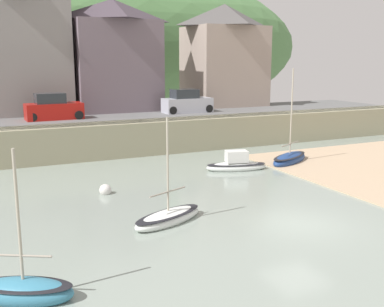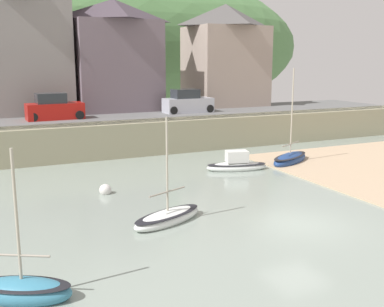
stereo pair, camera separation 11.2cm
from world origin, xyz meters
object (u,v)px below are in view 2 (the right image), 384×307
Objects in this scene: sailboat_nearest_shore at (168,217)px; mooring_buoy at (105,190)px; dinghy_open_wooden at (22,290)px; motorboat_with_cabin at (290,159)px; waterfront_building_right at (225,55)px; parked_car_end_of_row at (187,103)px; waterfront_building_centre at (115,55)px; sailboat_far_left at (237,165)px; waterfront_building_left at (18,39)px; parked_car_by_wall at (54,108)px.

mooring_buoy is at bearing 80.41° from sailboat_nearest_shore.
motorboat_with_cabin is (17.92, 11.48, 0.03)m from dinghy_open_wooden.
dinghy_open_wooden is (-21.45, -26.95, -6.94)m from waterfront_building_right.
parked_car_end_of_row reaches higher than mooring_buoy.
waterfront_building_centre is 2.02× the size of sailboat_nearest_shore.
dinghy_open_wooden reaches higher than mooring_buoy.
motorboat_with_cabin reaches higher than sailboat_nearest_shore.
sailboat_nearest_shore reaches higher than sailboat_far_left.
motorboat_with_cabin is (7.33, -15.47, -6.86)m from waterfront_building_centre.
sailboat_far_left is 8.98m from mooring_buoy.
waterfront_building_left is at bearing 105.23° from motorboat_with_cabin.
waterfront_building_left is at bearing 113.59° from dinghy_open_wooden.
waterfront_building_left is 2.81× the size of parked_car_by_wall.
waterfront_building_centre is at bearing 56.19° from sailboat_nearest_shore.
sailboat_far_left is at bearing 152.45° from motorboat_with_cabin.
mooring_buoy is at bearing -82.92° from waterfront_building_left.
dinghy_open_wooden is at bearing -95.94° from waterfront_building_left.
motorboat_with_cabin is at bearing -45.67° from waterfront_building_left.
sailboat_nearest_shore is 18.53m from parked_car_by_wall.
dinghy_open_wooden is at bearing -125.42° from sailboat_far_left.
mooring_buoy is (-10.47, -12.82, -3.02)m from parked_car_end_of_row.
waterfront_building_left is 23.08m from motorboat_with_cabin.
waterfront_building_left reaches higher than dinghy_open_wooden.
dinghy_open_wooden reaches higher than parked_car_by_wall.
dinghy_open_wooden is 27.39m from parked_car_end_of_row.
mooring_buoy is at bearing 92.31° from dinghy_open_wooden.
parked_car_by_wall is at bearing 72.32° from sailboat_nearest_shore.
waterfront_building_centre is 18.44m from motorboat_with_cabin.
waterfront_building_left is 1.25× the size of waterfront_building_centre.
dinghy_open_wooden is (-10.59, -26.95, -6.89)m from waterfront_building_centre.
motorboat_with_cabin reaches higher than parked_car_by_wall.
waterfront_building_left is 28.27m from dinghy_open_wooden.
parked_car_end_of_row is 16.82m from mooring_buoy.
mooring_buoy is at bearing -90.29° from parked_car_by_wall.
parked_car_by_wall is at bearing 179.69° from parked_car_end_of_row.
sailboat_far_left is 0.63× the size of motorboat_with_cabin.
parked_car_by_wall is at bearing 144.79° from sailboat_far_left.
dinghy_open_wooden reaches higher than sailboat_far_left.
dinghy_open_wooden is 1.15× the size of sailboat_far_left.
parked_car_end_of_row is (12.62, -4.50, -5.14)m from waterfront_building_left.
sailboat_nearest_shore is (-4.35, -22.71, -6.93)m from waterfront_building_centre.
waterfront_building_right is 1.47× the size of motorboat_with_cabin.
waterfront_building_centre is at bearing 136.74° from parked_car_end_of_row.
parked_car_by_wall is (-1.68, 18.21, 2.97)m from sailboat_nearest_shore.
motorboat_with_cabin is at bearing 8.82° from sailboat_nearest_shore.
sailboat_nearest_shore is 7.54m from dinghy_open_wooden.
parked_car_end_of_row is (4.83, -4.50, -3.96)m from waterfront_building_centre.
waterfront_building_left is at bearing 180.00° from waterfront_building_centre.
parked_car_end_of_row reaches higher than sailboat_far_left.
waterfront_building_right is at bearing 46.40° from mooring_buoy.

